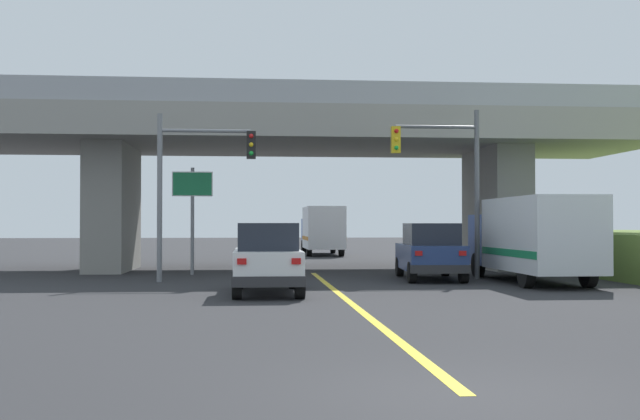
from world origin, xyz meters
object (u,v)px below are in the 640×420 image
(suv_crossing, at_px, (430,251))
(traffic_signal_nearside, at_px, (449,171))
(traffic_signal_farside, at_px, (192,173))
(box_truck, at_px, (533,237))
(semi_truck_distant, at_px, (322,230))
(highway_sign, at_px, (192,196))
(suv_lead, at_px, (267,258))

(suv_crossing, height_order, traffic_signal_nearside, traffic_signal_nearside)
(traffic_signal_nearside, relative_size, traffic_signal_farside, 1.06)
(suv_crossing, bearing_deg, box_truck, -24.38)
(suv_crossing, height_order, semi_truck_distant, semi_truck_distant)
(traffic_signal_nearside, bearing_deg, highway_sign, 160.36)
(traffic_signal_farside, xyz_separation_m, semi_truck_distant, (6.59, 22.73, -2.12))
(box_truck, relative_size, semi_truck_distant, 1.02)
(traffic_signal_nearside, relative_size, semi_truck_distant, 0.83)
(suv_crossing, relative_size, traffic_signal_farside, 0.82)
(suv_lead, bearing_deg, traffic_signal_nearside, 38.67)
(suv_lead, height_order, box_truck, box_truck)
(suv_crossing, bearing_deg, semi_truck_distant, 98.66)
(suv_crossing, xyz_separation_m, highway_sign, (-8.69, 3.57, 2.08))
(traffic_signal_nearside, height_order, semi_truck_distant, traffic_signal_nearside)
(highway_sign, bearing_deg, traffic_signal_nearside, -19.64)
(suv_lead, bearing_deg, highway_sign, 107.66)
(semi_truck_distant, bearing_deg, box_truck, -78.38)
(suv_crossing, distance_m, highway_sign, 9.63)
(suv_crossing, bearing_deg, traffic_signal_nearside, 18.14)
(suv_lead, xyz_separation_m, suv_crossing, (5.92, 5.16, 0.00))
(box_truck, distance_m, highway_sign, 13.05)
(traffic_signal_nearside, distance_m, highway_sign, 10.08)
(traffic_signal_farside, bearing_deg, box_truck, -7.16)
(traffic_signal_nearside, bearing_deg, traffic_signal_farside, -177.24)
(traffic_signal_nearside, bearing_deg, box_truck, -38.51)
(semi_truck_distant, bearing_deg, traffic_signal_farside, -106.17)
(suv_crossing, xyz_separation_m, traffic_signal_nearside, (0.77, 0.19, 2.91))
(traffic_signal_farside, distance_m, semi_truck_distant, 23.76)
(suv_lead, height_order, semi_truck_distant, semi_truck_distant)
(traffic_signal_farside, height_order, highway_sign, traffic_signal_farside)
(box_truck, relative_size, traffic_signal_nearside, 1.23)
(suv_lead, relative_size, traffic_signal_farside, 0.77)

